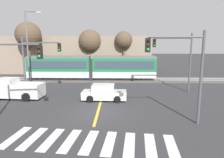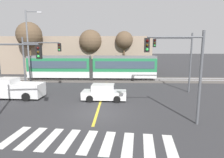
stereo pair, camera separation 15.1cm
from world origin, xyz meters
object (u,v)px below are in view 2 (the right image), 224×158
at_px(traffic_light_mid_left, 37,57).
at_px(street_lamp_west, 29,44).
at_px(traffic_light_mid_right, 178,54).
at_px(bare_tree_east, 124,40).
at_px(light_rail_tram, 92,67).
at_px(sedan_crossing, 104,93).
at_px(traffic_light_near_left, 7,67).
at_px(traffic_light_near_right, 182,64).
at_px(pickup_truck, 14,90).
at_px(bare_tree_far_west, 29,35).
at_px(bare_tree_west, 91,41).

relative_size(traffic_light_mid_left, street_lamp_west, 0.63).
xyz_separation_m(traffic_light_mid_right, bare_tree_east, (-5.55, 12.33, 1.68)).
bearing_deg(street_lamp_west, traffic_light_mid_left, -58.58).
xyz_separation_m(traffic_light_mid_left, street_lamp_west, (-2.71, 4.43, 1.41)).
distance_m(light_rail_tram, traffic_light_mid_left, 9.30).
distance_m(light_rail_tram, sedan_crossing, 10.95).
relative_size(traffic_light_mid_left, traffic_light_near_left, 1.05).
relative_size(sedan_crossing, traffic_light_near_left, 0.74).
bearing_deg(light_rail_tram, traffic_light_near_right, -64.01).
distance_m(sedan_crossing, pickup_truck, 8.96).
relative_size(traffic_light_mid_left, bare_tree_east, 0.81).
bearing_deg(sedan_crossing, traffic_light_near_right, -46.27).
bearing_deg(bare_tree_far_west, bare_tree_west, 10.45).
relative_size(light_rail_tram, bare_tree_west, 2.38).
xyz_separation_m(traffic_light_near_right, bare_tree_far_west, (-18.82, 20.32, 2.71)).
bearing_deg(traffic_light_mid_left, bare_tree_west, 73.18).
xyz_separation_m(street_lamp_west, bare_tree_east, (12.58, 8.41, 0.56)).
bearing_deg(pickup_truck, street_lamp_west, 100.67).
bearing_deg(street_lamp_west, bare_tree_east, 33.78).
height_order(traffic_light_near_right, traffic_light_mid_right, traffic_light_mid_right).
height_order(traffic_light_near_right, bare_tree_east, bare_tree_east).
height_order(traffic_light_mid_right, street_lamp_west, street_lamp_west).
bearing_deg(traffic_light_near_right, bare_tree_west, 111.89).
bearing_deg(bare_tree_west, light_rail_tram, -80.61).
height_order(street_lamp_west, bare_tree_west, street_lamp_west).
xyz_separation_m(sedan_crossing, traffic_light_mid_right, (7.87, 3.52, 3.55)).
bearing_deg(bare_tree_far_west, traffic_light_near_left, -70.01).
bearing_deg(traffic_light_near_right, street_lamp_west, 140.12).
bearing_deg(bare_tree_far_west, traffic_light_near_right, -47.19).
relative_size(street_lamp_west, bare_tree_west, 1.23).
distance_m(pickup_truck, traffic_light_mid_right, 17.42).
relative_size(sedan_crossing, street_lamp_west, 0.44).
relative_size(light_rail_tram, bare_tree_far_west, 2.08).
xyz_separation_m(light_rail_tram, sedan_crossing, (2.50, -10.58, -1.35)).
xyz_separation_m(traffic_light_near_left, street_lamp_west, (-4.19, 12.93, 1.57)).
xyz_separation_m(sedan_crossing, bare_tree_far_west, (-13.40, 14.65, 6.07)).
relative_size(light_rail_tram, traffic_light_mid_right, 2.85).
height_order(light_rail_tram, sedan_crossing, light_rail_tram).
height_order(traffic_light_near_left, bare_tree_east, bare_tree_east).
bearing_deg(bare_tree_east, light_rail_tram, -132.43).
bearing_deg(light_rail_tram, bare_tree_west, 99.39).
height_order(traffic_light_mid_left, street_lamp_west, street_lamp_west).
relative_size(traffic_light_near_right, street_lamp_west, 0.64).
bearing_deg(traffic_light_near_right, sedan_crossing, 133.73).
bearing_deg(street_lamp_west, traffic_light_mid_right, -12.18).
bearing_deg(traffic_light_mid_right, bare_tree_west, 131.18).
height_order(pickup_truck, bare_tree_east, bare_tree_east).
relative_size(traffic_light_near_left, bare_tree_west, 0.74).
relative_size(light_rail_tram, traffic_light_near_left, 3.20).
bearing_deg(bare_tree_west, traffic_light_near_right, -68.11).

